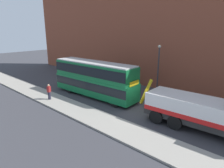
# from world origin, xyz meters

# --- Properties ---
(ground_plane) EXTENTS (120.00, 120.00, 0.00)m
(ground_plane) POSITION_xyz_m (0.00, 0.00, 0.00)
(ground_plane) COLOR #38383D
(near_kerb) EXTENTS (60.00, 2.80, 0.15)m
(near_kerb) POSITION_xyz_m (0.00, -4.20, 0.07)
(near_kerb) COLOR gray
(near_kerb) RESTS_ON ground_plane
(building_facade) EXTENTS (60.00, 1.50, 16.00)m
(building_facade) POSITION_xyz_m (0.00, 8.19, 8.07)
(building_facade) COLOR brown
(building_facade) RESTS_ON ground_plane
(recovery_tow_truck) EXTENTS (10.19, 3.02, 3.67)m
(recovery_tow_truck) POSITION_xyz_m (6.07, -0.06, 1.76)
(recovery_tow_truck) COLOR #2D2D2D
(recovery_tow_truck) RESTS_ON ground_plane
(double_decker_bus) EXTENTS (11.13, 3.02, 4.06)m
(double_decker_bus) POSITION_xyz_m (-6.58, -0.09, 2.23)
(double_decker_bus) COLOR #146B38
(double_decker_bus) RESTS_ON ground_plane
(pedestrian_onlooker) EXTENTS (0.41, 0.47, 1.71)m
(pedestrian_onlooker) POSITION_xyz_m (-9.12, -4.44, 0.99)
(pedestrian_onlooker) COLOR #232333
(pedestrian_onlooker) RESTS_ON near_kerb
(street_lamp) EXTENTS (0.36, 0.36, 5.83)m
(street_lamp) POSITION_xyz_m (-1.84, 6.00, 3.47)
(street_lamp) COLOR #38383D
(street_lamp) RESTS_ON ground_plane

